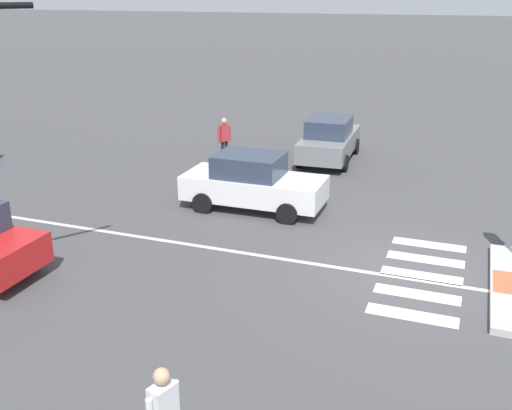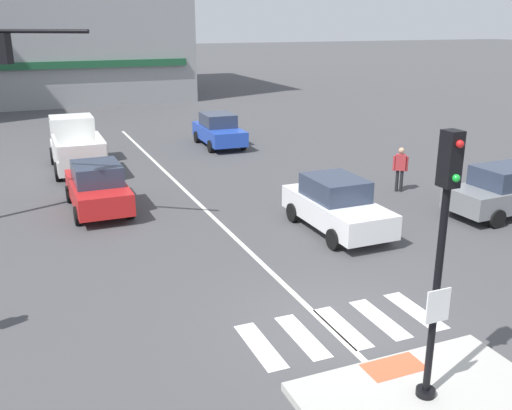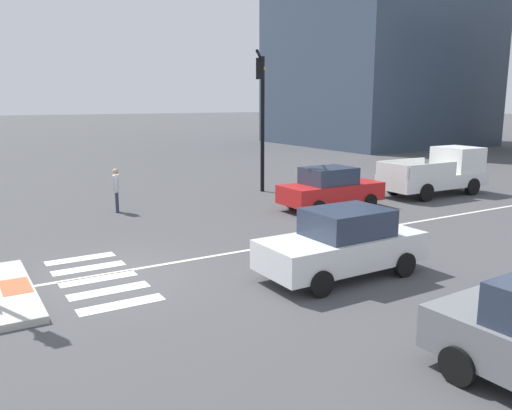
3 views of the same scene
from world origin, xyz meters
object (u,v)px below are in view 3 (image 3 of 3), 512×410
object	(u,v)px
car_white_eastbound_mid	(343,243)
pedestrian_at_curb_left	(116,187)
pickup_truck_white_westbound_distant	(440,173)
traffic_light_mast	(262,103)
car_red_westbound_far	(330,188)

from	to	relation	value
car_white_eastbound_mid	pedestrian_at_curb_left	world-z (taller)	pedestrian_at_curb_left
car_white_eastbound_mid	pickup_truck_white_westbound_distant	xyz separation A→B (m)	(-6.40, 11.06, 0.17)
traffic_light_mast	pickup_truck_white_westbound_distant	world-z (taller)	traffic_light_mast
pickup_truck_white_westbound_distant	pedestrian_at_curb_left	bearing A→B (deg)	-104.88
traffic_light_mast	pickup_truck_white_westbound_distant	size ratio (longest dim) A/B	1.19
traffic_light_mast	car_white_eastbound_mid	bearing A→B (deg)	-21.25
car_red_westbound_far	pickup_truck_white_westbound_distant	bearing A→B (deg)	90.31
pedestrian_at_curb_left	car_white_eastbound_mid	bearing A→B (deg)	14.33
pickup_truck_white_westbound_distant	car_white_eastbound_mid	bearing A→B (deg)	-59.96
car_red_westbound_far	car_white_eastbound_mid	bearing A→B (deg)	-36.82
car_white_eastbound_mid	pickup_truck_white_westbound_distant	bearing A→B (deg)	120.04
pickup_truck_white_westbound_distant	car_red_westbound_far	bearing A→B (deg)	-89.69
traffic_light_mast	pedestrian_at_curb_left	xyz separation A→B (m)	(0.18, -6.52, -3.08)
pedestrian_at_curb_left	car_red_westbound_far	bearing A→B (deg)	63.48
traffic_light_mast	car_red_westbound_far	world-z (taller)	traffic_light_mast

